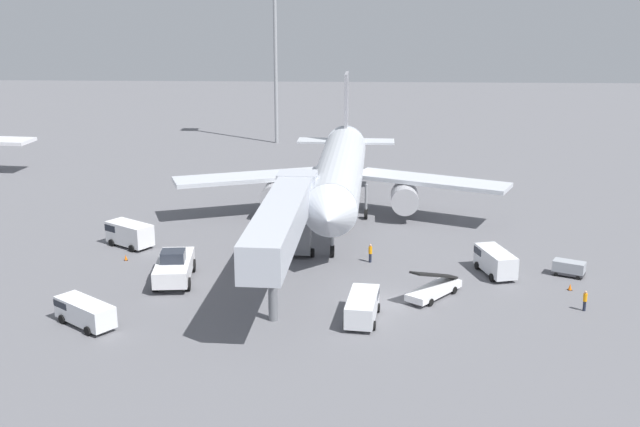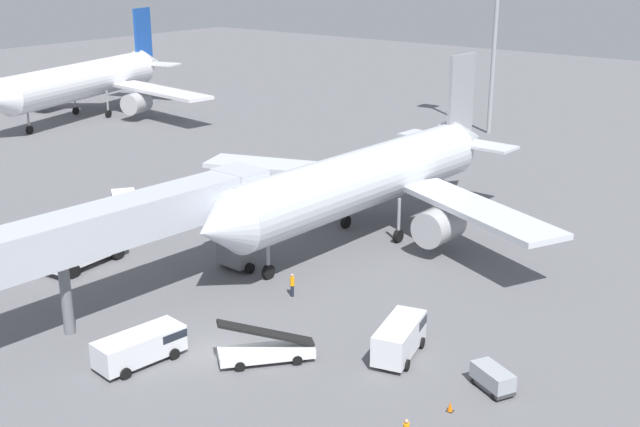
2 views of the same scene
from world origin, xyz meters
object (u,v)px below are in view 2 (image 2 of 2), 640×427
object	(u,v)px
baggage_cart_far_center	(493,378)
pushback_tug	(82,249)
service_van_near_right	(125,205)
service_van_outer_left	(142,345)
jet_bridge	(147,220)
safety_cone_alpha	(94,230)
service_van_outer_right	(400,336)
belt_loader_truck	(266,350)
ground_crew_worker_midground	(292,284)
safety_cone_bravo	(450,407)
airplane_background	(87,81)
airplane_at_gate	(369,178)

from	to	relation	value
baggage_cart_far_center	pushback_tug	bearing A→B (deg)	-175.44
service_van_near_right	service_van_outer_left	bearing A→B (deg)	-36.70
jet_bridge	safety_cone_alpha	bearing A→B (deg)	157.35
service_van_outer_right	belt_loader_truck	bearing A→B (deg)	-135.61
ground_crew_worker_midground	safety_cone_bravo	world-z (taller)	ground_crew_worker_midground
safety_cone_bravo	airplane_background	xyz separation A→B (m)	(-79.77, 36.30, 4.91)
ground_crew_worker_midground	airplane_background	distance (m)	70.65
pushback_tug	service_van_near_right	xyz separation A→B (m)	(-6.34, 9.13, 0.01)
service_van_near_right	safety_cone_alpha	bearing A→B (deg)	-78.91
pushback_tug	airplane_background	distance (m)	59.39
safety_cone_bravo	airplane_background	distance (m)	87.78
airplane_at_gate	airplane_background	distance (m)	63.05
pushback_tug	baggage_cart_far_center	distance (m)	33.25
service_van_outer_right	baggage_cart_far_center	xyz separation A→B (m)	(6.22, -0.27, -0.48)
service_van_outer_right	safety_cone_alpha	size ratio (longest dim) A/B	10.08
pushback_tug	safety_cone_bravo	distance (m)	32.43
service_van_outer_left	airplane_background	xyz separation A→B (m)	(-62.92, 42.81, 4.11)
pushback_tug	airplane_background	world-z (taller)	airplane_background
airplane_at_gate	safety_cone_bravo	distance (m)	27.64
service_van_outer_right	safety_cone_bravo	bearing A→B (deg)	-33.20
airplane_at_gate	safety_cone_bravo	bearing A→B (deg)	-45.69
service_van_outer_right	jet_bridge	bearing A→B (deg)	-166.92
service_van_outer_left	airplane_background	world-z (taller)	airplane_background
jet_bridge	baggage_cart_far_center	xyz separation A→B (m)	(23.80, 3.81, -5.15)
baggage_cart_far_center	ground_crew_worker_midground	size ratio (longest dim) A/B	1.69
service_van_outer_right	baggage_cart_far_center	size ratio (longest dim) A/B	1.81
jet_bridge	airplane_background	xyz separation A→B (m)	(-56.70, 36.79, -0.71)
pushback_tug	belt_loader_truck	bearing A→B (deg)	-7.11
airplane_at_gate	service_van_outer_left	distance (m)	26.37
safety_cone_bravo	airplane_background	size ratio (longest dim) A/B	0.01
pushback_tug	airplane_background	xyz separation A→B (m)	(-47.36, 35.62, 3.90)
belt_loader_truck	safety_cone_alpha	size ratio (longest dim) A/B	10.53
airplane_at_gate	service_van_outer_right	size ratio (longest dim) A/B	7.01
service_van_outer_right	safety_cone_bravo	distance (m)	6.63
safety_cone_bravo	service_van_outer_left	bearing A→B (deg)	-158.89
belt_loader_truck	service_van_outer_left	distance (m)	7.28
safety_cone_alpha	safety_cone_bravo	bearing A→B (deg)	-8.57
service_van_outer_right	ground_crew_worker_midground	bearing A→B (deg)	166.54
safety_cone_alpha	airplane_background	size ratio (longest dim) A/B	0.01
service_van_outer_right	service_van_outer_left	bearing A→B (deg)	-138.37
jet_bridge	baggage_cart_far_center	distance (m)	24.65
pushback_tug	service_van_outer_left	distance (m)	17.14
belt_loader_truck	airplane_background	xyz separation A→B (m)	(-68.60, 38.27, 4.44)
service_van_near_right	service_van_outer_left	world-z (taller)	service_van_near_right
safety_cone_alpha	ground_crew_worker_midground	bearing A→B (deg)	1.05
pushback_tug	service_van_near_right	distance (m)	11.12
airplane_at_gate	jet_bridge	xyz separation A→B (m)	(-4.06, -19.96, 0.80)
pushback_tug	safety_cone_bravo	size ratio (longest dim) A/B	13.11
jet_bridge	pushback_tug	size ratio (longest dim) A/B	3.19
baggage_cart_far_center	safety_cone_alpha	bearing A→B (deg)	176.46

